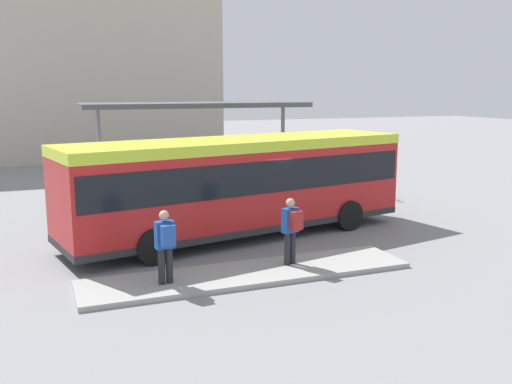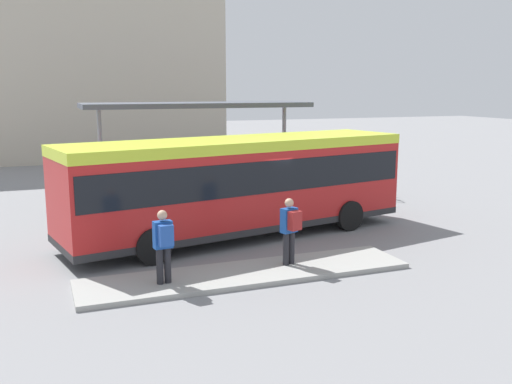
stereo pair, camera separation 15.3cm
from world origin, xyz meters
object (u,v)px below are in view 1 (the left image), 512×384
bicycle_orange (370,186)px  pedestrian_companion (165,242)px  bicycle_black (384,189)px  potted_planter_near_shelter (125,208)px  pedestrian_waiting (291,227)px  city_bus (240,180)px

bicycle_orange → pedestrian_companion: bearing=-50.1°
bicycle_orange → bicycle_black: bearing=22.1°
bicycle_black → bicycle_orange: bicycle_orange is taller
bicycle_orange → potted_planter_near_shelter: (-10.50, -1.62, 0.20)m
bicycle_black → pedestrian_waiting: bearing=142.4°
city_bus → pedestrian_companion: 4.96m
pedestrian_companion → potted_planter_near_shelter: 6.57m
pedestrian_waiting → bicycle_orange: bearing=-60.4°
city_bus → bicycle_black: (7.72, 3.70, -1.39)m
pedestrian_waiting → bicycle_orange: (7.38, 7.90, -0.71)m
city_bus → pedestrian_companion: (-3.15, -3.78, -0.67)m
pedestrian_companion → bicycle_orange: size_ratio=0.96×
pedestrian_companion → potted_planter_near_shelter: bearing=-7.9°
pedestrian_waiting → pedestrian_companion: 3.25m
pedestrian_waiting → bicycle_orange: 10.83m
city_bus → bicycle_black: 8.67m
city_bus → bicycle_orange: city_bus is taller
pedestrian_waiting → bicycle_black: (7.63, 7.20, -0.72)m
pedestrian_companion → bicycle_orange: (10.62, 8.17, -0.71)m
bicycle_black → bicycle_orange: bearing=28.9°
pedestrian_companion → potted_planter_near_shelter: pedestrian_companion is taller
city_bus → potted_planter_near_shelter: 4.27m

